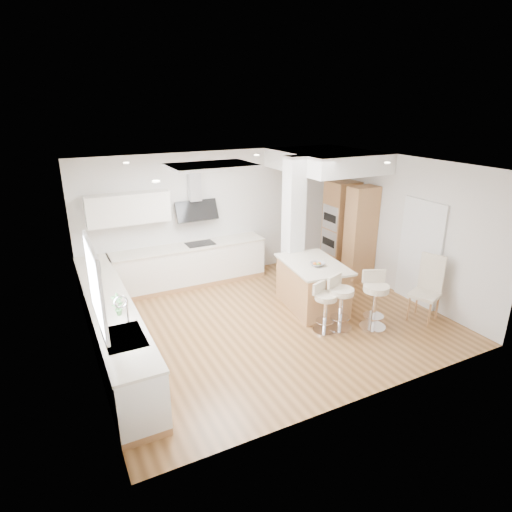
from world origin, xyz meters
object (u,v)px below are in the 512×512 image
bar_stool_a (325,305)px  peninsula (312,285)px  bar_stool_b (340,300)px  bar_stool_c (375,297)px  dining_chair (428,285)px

bar_stool_a → peninsula: bearing=46.7°
bar_stool_b → bar_stool_c: (0.56, -0.24, 0.04)m
peninsula → bar_stool_a: bearing=-104.3°
bar_stool_b → dining_chair: dining_chair is taller
peninsula → bar_stool_c: (0.51, -1.16, 0.12)m
peninsula → bar_stool_b: (-0.05, -0.91, 0.08)m
bar_stool_a → bar_stool_b: bar_stool_b is taller
peninsula → bar_stool_b: bearing=-85.8°
bar_stool_b → peninsula: bearing=67.1°
bar_stool_a → bar_stool_c: bar_stool_c is taller
bar_stool_c → bar_stool_a: bearing=-175.1°
bar_stool_a → dining_chair: dining_chair is taller
bar_stool_c → dining_chair: bearing=15.1°
bar_stool_b → bar_stool_c: bearing=-43.6°
bar_stool_a → bar_stool_c: bearing=-40.2°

